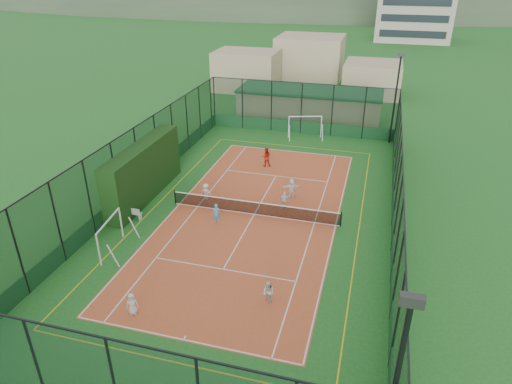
% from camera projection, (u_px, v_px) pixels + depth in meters
% --- Properties ---
extents(ground, '(300.00, 300.00, 0.00)m').
position_uv_depth(ground, '(254.00, 214.00, 30.89)').
color(ground, '#205D1F').
rests_on(ground, ground).
extents(court_slab, '(11.17, 23.97, 0.01)m').
position_uv_depth(court_slab, '(254.00, 214.00, 30.89)').
color(court_slab, '#AA3925').
rests_on(court_slab, ground).
extents(tennis_net, '(11.67, 0.12, 1.06)m').
position_uv_depth(tennis_net, '(254.00, 208.00, 30.65)').
color(tennis_net, black).
rests_on(tennis_net, ground).
extents(perimeter_fence, '(18.12, 34.12, 5.00)m').
position_uv_depth(perimeter_fence, '(254.00, 181.00, 29.76)').
color(perimeter_fence, black).
rests_on(perimeter_fence, ground).
extents(floodlight_ne, '(0.60, 0.26, 8.25)m').
position_uv_depth(floodlight_ne, '(395.00, 100.00, 41.23)').
color(floodlight_ne, black).
rests_on(floodlight_ne, ground).
extents(clubhouse, '(15.20, 7.20, 3.15)m').
position_uv_depth(clubhouse, '(309.00, 104.00, 49.07)').
color(clubhouse, tan).
rests_on(clubhouse, ground).
extents(distant_hills, '(200.00, 60.00, 24.00)m').
position_uv_depth(distant_hills, '(370.00, 9.00, 159.72)').
color(distant_hills, '#384C33').
rests_on(distant_hills, ground).
extents(hedge_left, '(1.36, 9.09, 3.98)m').
position_uv_depth(hedge_left, '(144.00, 171.00, 32.36)').
color(hedge_left, black).
rests_on(hedge_left, ground).
extents(white_bench, '(1.55, 0.47, 0.87)m').
position_uv_depth(white_bench, '(131.00, 212.00, 30.30)').
color(white_bench, white).
rests_on(white_bench, ground).
extents(futsal_goal_near, '(3.23, 1.29, 2.03)m').
position_uv_depth(futsal_goal_near, '(110.00, 236.00, 26.63)').
color(futsal_goal_near, white).
rests_on(futsal_goal_near, ground).
extents(futsal_goal_far, '(3.38, 1.88, 2.10)m').
position_uv_depth(futsal_goal_far, '(305.00, 127.00, 43.88)').
color(futsal_goal_far, white).
rests_on(futsal_goal_far, ground).
extents(child_near_left, '(0.68, 0.58, 1.18)m').
position_uv_depth(child_near_left, '(132.00, 304.00, 21.95)').
color(child_near_left, silver).
rests_on(child_near_left, court_slab).
extents(child_near_mid, '(0.55, 0.45, 1.31)m').
position_uv_depth(child_near_mid, '(217.00, 213.00, 29.69)').
color(child_near_mid, '#499FD1').
rests_on(child_near_mid, court_slab).
extents(child_near_right, '(0.76, 0.72, 1.25)m').
position_uv_depth(child_near_right, '(268.00, 292.00, 22.67)').
color(child_near_right, silver).
rests_on(child_near_right, court_slab).
extents(child_far_left, '(0.82, 0.50, 1.23)m').
position_uv_depth(child_far_left, '(206.00, 192.00, 32.57)').
color(child_far_left, silver).
rests_on(child_far_left, court_slab).
extents(child_far_right, '(0.81, 0.46, 1.30)m').
position_uv_depth(child_far_right, '(285.00, 200.00, 31.29)').
color(child_far_right, white).
rests_on(child_far_right, court_slab).
extents(child_far_back, '(1.42, 0.89, 1.46)m').
position_uv_depth(child_far_back, '(292.00, 188.00, 32.83)').
color(child_far_back, white).
rests_on(child_far_back, court_slab).
extents(coach, '(0.92, 0.80, 1.63)m').
position_uv_depth(coach, '(266.00, 157.00, 37.79)').
color(coach, '#B12612').
rests_on(coach, court_slab).
extents(tennis_balls, '(5.84, 1.35, 0.07)m').
position_uv_depth(tennis_balls, '(260.00, 206.00, 31.91)').
color(tennis_balls, '#CCE033').
rests_on(tennis_balls, court_slab).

